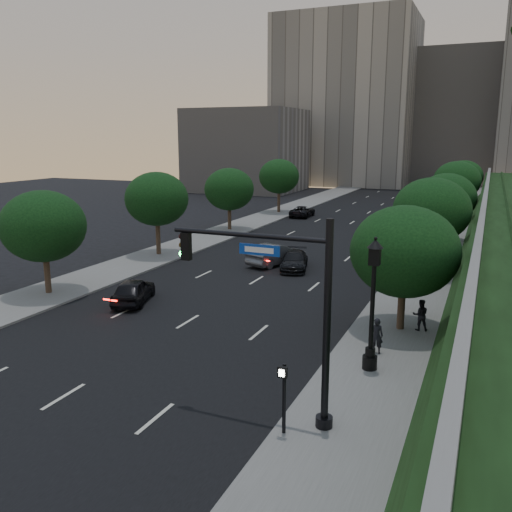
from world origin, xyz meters
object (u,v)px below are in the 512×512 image
at_px(sedan_near_left, 133,291).
at_px(sedan_far_left, 302,211).
at_px(pedestrian_c, 407,272).
at_px(pedestrian_b, 420,315).
at_px(traffic_signal_mast, 294,319).
at_px(pedestrian_a, 376,336).
at_px(sedan_far_right, 406,224).
at_px(sedan_mid_left, 275,254).
at_px(sedan_near_right, 294,261).
at_px(street_lamp, 372,310).

xyz_separation_m(sedan_near_left, sedan_far_left, (-1.97, 36.41, -0.07)).
bearing_deg(pedestrian_c, pedestrian_b, 76.26).
distance_m(traffic_signal_mast, pedestrian_a, 7.49).
distance_m(pedestrian_a, pedestrian_b, 3.97).
bearing_deg(pedestrian_c, sedan_far_right, -107.86).
xyz_separation_m(sedan_far_right, pedestrian_a, (3.47, -33.11, 0.13)).
relative_size(traffic_signal_mast, pedestrian_c, 4.45).
bearing_deg(sedan_near_left, sedan_far_left, -105.83).
bearing_deg(sedan_near_left, sedan_mid_left, -127.11).
bearing_deg(sedan_far_right, sedan_mid_left, -112.12).
bearing_deg(sedan_far_right, sedan_near_right, -106.30).
xyz_separation_m(sedan_far_left, pedestrian_b, (17.76, -34.99, 0.27)).
distance_m(sedan_mid_left, pedestrian_a, 17.78).
relative_size(sedan_mid_left, sedan_far_left, 1.03).
distance_m(sedan_far_right, pedestrian_c, 21.06).
distance_m(traffic_signal_mast, street_lamp, 5.40).
relative_size(sedan_near_left, sedan_near_right, 0.95).
height_order(traffic_signal_mast, street_lamp, traffic_signal_mast).
relative_size(pedestrian_b, pedestrian_c, 0.99).
height_order(sedan_near_left, pedestrian_c, pedestrian_c).
bearing_deg(sedan_near_right, street_lamp, -75.59).
distance_m(pedestrian_a, pedestrian_c, 12.27).
xyz_separation_m(traffic_signal_mast, sedan_mid_left, (-8.97, 21.25, -2.88)).
xyz_separation_m(traffic_signal_mast, sedan_far_left, (-14.92, 45.54, -3.02)).
bearing_deg(sedan_far_left, pedestrian_c, 118.78).
xyz_separation_m(street_lamp, pedestrian_b, (1.31, 5.47, -1.71)).
bearing_deg(sedan_far_right, sedan_far_left, 154.69).
relative_size(traffic_signal_mast, street_lamp, 1.25).
xyz_separation_m(sedan_far_left, sedan_near_right, (7.82, -25.14, -0.01)).
height_order(sedan_near_left, pedestrian_a, pedestrian_a).
xyz_separation_m(sedan_near_right, pedestrian_a, (8.53, -13.56, 0.30)).
height_order(sedan_far_left, pedestrian_a, pedestrian_a).
height_order(traffic_signal_mast, pedestrian_c, traffic_signal_mast).
bearing_deg(street_lamp, sedan_mid_left, 122.96).
distance_m(traffic_signal_mast, sedan_near_left, 16.12).
relative_size(traffic_signal_mast, pedestrian_b, 4.51).
xyz_separation_m(sedan_far_left, pedestrian_a, (16.34, -38.70, 0.30)).
distance_m(sedan_far_left, pedestrian_b, 39.24).
bearing_deg(sedan_near_right, pedestrian_a, -72.82).
bearing_deg(street_lamp, sedan_far_left, 112.12).
distance_m(sedan_far_right, pedestrian_b, 29.80).
distance_m(traffic_signal_mast, sedan_mid_left, 23.25).
xyz_separation_m(sedan_near_left, sedan_far_right, (10.90, 30.81, 0.09)).
relative_size(sedan_mid_left, pedestrian_b, 3.11).
distance_m(sedan_near_left, pedestrian_c, 17.12).
distance_m(street_lamp, sedan_near_left, 15.15).
bearing_deg(sedan_near_left, sedan_near_right, -136.36).
xyz_separation_m(traffic_signal_mast, sedan_near_right, (-7.10, 20.39, -3.03)).
relative_size(sedan_mid_left, pedestrian_c, 3.06).
xyz_separation_m(sedan_far_right, pedestrian_c, (3.02, -20.85, 0.12)).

